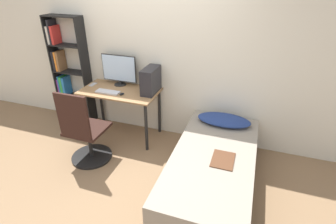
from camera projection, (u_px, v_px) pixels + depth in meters
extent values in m
plane|color=#846647|center=(108.00, 183.00, 3.21)|extent=(14.00, 14.00, 0.00)
cube|color=silver|center=(148.00, 53.00, 3.78)|extent=(8.00, 0.05, 2.50)
cube|color=#997047|center=(120.00, 91.00, 3.83)|extent=(1.14, 0.62, 0.02)
cylinder|color=black|center=(83.00, 116.00, 3.95)|extent=(0.04, 0.04, 0.73)
cylinder|color=black|center=(146.00, 128.00, 3.65)|extent=(0.04, 0.04, 0.73)
cylinder|color=black|center=(101.00, 102.00, 4.38)|extent=(0.04, 0.04, 0.73)
cylinder|color=black|center=(159.00, 111.00, 4.08)|extent=(0.04, 0.04, 0.73)
cube|color=black|center=(57.00, 70.00, 4.31)|extent=(0.02, 0.22, 1.73)
cube|color=black|center=(87.00, 74.00, 4.14)|extent=(0.02, 0.22, 1.73)
cube|color=black|center=(80.00, 118.00, 4.63)|extent=(0.56, 0.22, 0.02)
cube|color=black|center=(76.00, 96.00, 4.42)|extent=(0.56, 0.22, 0.02)
cube|color=black|center=(72.00, 72.00, 4.22)|extent=(0.56, 0.22, 0.02)
cube|color=black|center=(67.00, 45.00, 4.02)|extent=(0.56, 0.22, 0.02)
cube|color=black|center=(61.00, 16.00, 3.82)|extent=(0.56, 0.22, 0.02)
cube|color=#2870B7|center=(66.00, 108.00, 4.62)|extent=(0.03, 0.19, 0.30)
cube|color=teal|center=(68.00, 106.00, 4.60)|extent=(0.03, 0.19, 0.36)
cube|color=#2870B7|center=(70.00, 108.00, 4.61)|extent=(0.03, 0.19, 0.30)
cube|color=gold|center=(71.00, 107.00, 4.58)|extent=(0.02, 0.19, 0.36)
cube|color=#7A338E|center=(62.00, 86.00, 4.43)|extent=(0.02, 0.19, 0.27)
cube|color=#2870B7|center=(63.00, 85.00, 4.41)|extent=(0.02, 0.19, 0.33)
cube|color=green|center=(65.00, 85.00, 4.40)|extent=(0.04, 0.19, 0.33)
cube|color=#2870B7|center=(67.00, 86.00, 4.39)|extent=(0.04, 0.19, 0.32)
cube|color=black|center=(57.00, 60.00, 4.22)|extent=(0.04, 0.19, 0.31)
cube|color=orange|center=(59.00, 61.00, 4.20)|extent=(0.03, 0.19, 0.31)
cube|color=brown|center=(61.00, 61.00, 4.19)|extent=(0.04, 0.19, 0.32)
cube|color=beige|center=(51.00, 35.00, 4.03)|extent=(0.04, 0.19, 0.27)
cube|color=black|center=(53.00, 31.00, 3.99)|extent=(0.03, 0.19, 0.36)
cube|color=red|center=(56.00, 35.00, 4.00)|extent=(0.04, 0.19, 0.27)
cylinder|color=black|center=(92.00, 156.00, 3.65)|extent=(0.55, 0.55, 0.03)
cylinder|color=black|center=(90.00, 143.00, 3.55)|extent=(0.05, 0.05, 0.41)
cube|color=black|center=(87.00, 129.00, 3.44)|extent=(0.48, 0.48, 0.04)
cube|color=black|center=(73.00, 116.00, 3.11)|extent=(0.43, 0.04, 0.57)
cube|color=#4C3D2D|center=(211.00, 178.00, 3.13)|extent=(0.94, 1.97, 0.21)
cube|color=gray|center=(213.00, 163.00, 3.02)|extent=(0.91, 1.93, 0.26)
ellipsoid|color=navy|center=(224.00, 120.00, 3.54)|extent=(0.71, 0.36, 0.11)
cube|color=#56331E|center=(223.00, 160.00, 2.86)|extent=(0.24, 0.32, 0.01)
cylinder|color=black|center=(120.00, 84.00, 4.02)|extent=(0.19, 0.19, 0.01)
cylinder|color=black|center=(120.00, 82.00, 4.01)|extent=(0.04, 0.04, 0.06)
cube|color=black|center=(119.00, 68.00, 3.91)|extent=(0.55, 0.01, 0.40)
cube|color=#B2D1EF|center=(119.00, 68.00, 3.90)|extent=(0.53, 0.01, 0.38)
cube|color=silver|center=(108.00, 92.00, 3.76)|extent=(0.35, 0.13, 0.02)
cube|color=#232328|center=(151.00, 80.00, 3.69)|extent=(0.18, 0.39, 0.36)
ellipsoid|color=black|center=(122.00, 94.00, 3.69)|extent=(0.06, 0.09, 0.02)
cube|color=#B7B7BC|center=(93.00, 84.00, 4.02)|extent=(0.07, 0.14, 0.01)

